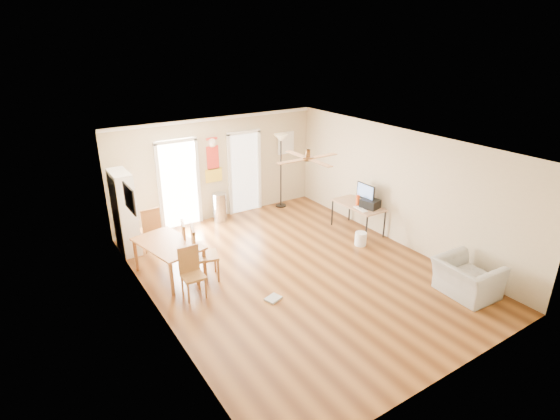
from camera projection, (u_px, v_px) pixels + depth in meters
floor at (296, 272)px, 8.80m from camera, size 7.00×7.00×0.00m
ceiling at (298, 146)px, 7.82m from camera, size 5.50×7.00×0.00m
wall_back at (218, 168)px, 11.03m from camera, size 5.50×0.04×2.60m
wall_front at (454, 300)px, 5.59m from camera, size 5.50×0.04×2.60m
wall_left at (155, 248)px, 6.92m from camera, size 0.04×7.00×2.60m
wall_right at (399, 187)px, 9.70m from camera, size 0.04×7.00×2.60m
crown_molding at (298, 148)px, 7.84m from camera, size 5.50×7.00×0.08m
kitchen_doorway at (179, 185)px, 10.59m from camera, size 0.90×0.10×2.10m
bathroom_doorway at (244, 173)px, 11.49m from camera, size 0.80×0.10×2.10m
wall_decal at (213, 160)px, 10.86m from camera, size 0.46×0.03×1.10m
ac_grille at (286, 143)px, 11.89m from camera, size 0.50×0.04×0.60m
framed_poster at (129, 199)px, 7.87m from camera, size 0.04×0.66×0.48m
ceiling_fan at (308, 158)px, 7.65m from camera, size 1.24×1.24×0.20m
bookshelf at (124, 212)px, 9.36m from camera, size 0.44×0.85×1.81m
dining_table at (170, 259)px, 8.57m from camera, size 1.15×1.58×0.71m
dining_chair_right_a at (194, 245)px, 8.85m from camera, size 0.50×0.50×0.99m
dining_chair_right_b at (206, 253)px, 8.37m from camera, size 0.57×0.57×1.11m
dining_chair_near at (193, 274)px, 7.82m from camera, size 0.40×0.40×0.94m
dining_chair_far at (149, 228)px, 9.59m from camera, size 0.42×0.42×1.00m
trash_can at (220, 207)px, 11.09m from camera, size 0.40×0.40×0.74m
torchiere_lamp at (281, 171)px, 11.80m from camera, size 0.42×0.42×2.02m
computer_desk at (357, 218)px, 10.51m from camera, size 0.65×1.30×0.69m
imac at (365, 195)px, 10.25m from camera, size 0.15×0.57×0.52m
keyboard at (361, 209)px, 10.09m from camera, size 0.17×0.41×0.01m
printer at (370, 204)px, 10.14m from camera, size 0.42×0.46×0.20m
orange_bottle at (358, 200)px, 10.26m from camera, size 0.10×0.10×0.26m
wastebasket_a at (361, 239)px, 9.88m from camera, size 0.28×0.28×0.30m
floor_cloth at (273, 299)px, 7.89m from camera, size 0.33×0.29×0.04m
armchair at (467, 278)px, 7.94m from camera, size 0.95×1.07×0.67m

